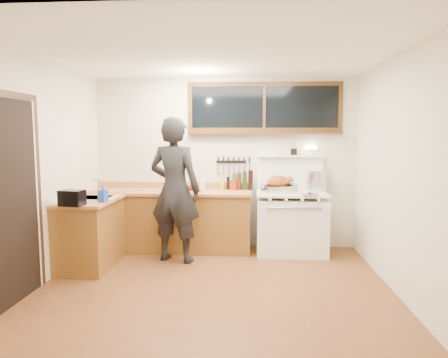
# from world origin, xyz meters

# --- Properties ---
(ground_plane) EXTENTS (4.00, 3.50, 0.02)m
(ground_plane) POSITION_xyz_m (0.00, 0.00, -0.01)
(ground_plane) COLOR #592F17
(room_shell) EXTENTS (4.10, 3.60, 2.65)m
(room_shell) POSITION_xyz_m (0.00, 0.00, 1.65)
(room_shell) COLOR beige
(room_shell) RESTS_ON ground
(counter_back) EXTENTS (2.44, 0.64, 1.00)m
(counter_back) POSITION_xyz_m (-0.80, 1.45, 0.45)
(counter_back) COLOR brown
(counter_back) RESTS_ON ground
(counter_left) EXTENTS (0.64, 1.09, 0.90)m
(counter_left) POSITION_xyz_m (-1.70, 0.62, 0.45)
(counter_left) COLOR brown
(counter_left) RESTS_ON ground
(sink_unit) EXTENTS (0.50, 0.45, 0.37)m
(sink_unit) POSITION_xyz_m (-1.68, 0.70, 0.85)
(sink_unit) COLOR white
(sink_unit) RESTS_ON counter_left
(vintage_stove) EXTENTS (1.02, 0.74, 1.58)m
(vintage_stove) POSITION_xyz_m (1.00, 1.41, 0.47)
(vintage_stove) COLOR white
(vintage_stove) RESTS_ON ground
(back_window) EXTENTS (2.32, 0.13, 0.77)m
(back_window) POSITION_xyz_m (0.60, 1.72, 2.06)
(back_window) COLOR black
(back_window) RESTS_ON room_shell
(left_doorway) EXTENTS (0.02, 1.04, 2.17)m
(left_doorway) POSITION_xyz_m (-1.99, -0.55, 1.09)
(left_doorway) COLOR black
(left_doorway) RESTS_ON ground
(knife_strip) EXTENTS (0.52, 0.03, 0.28)m
(knife_strip) POSITION_xyz_m (0.12, 1.73, 1.31)
(knife_strip) COLOR black
(knife_strip) RESTS_ON room_shell
(man) EXTENTS (0.82, 0.64, 1.98)m
(man) POSITION_xyz_m (-0.63, 0.91, 0.99)
(man) COLOR black
(man) RESTS_ON ground
(soap_bottle) EXTENTS (0.12, 0.12, 0.21)m
(soap_bottle) POSITION_xyz_m (-1.43, 0.40, 1.01)
(soap_bottle) COLOR #244BB4
(soap_bottle) RESTS_ON counter_left
(toaster) EXTENTS (0.29, 0.22, 0.19)m
(toaster) POSITION_xyz_m (-1.70, 0.12, 0.99)
(toaster) COLOR black
(toaster) RESTS_ON counter_left
(cutting_board) EXTENTS (0.54, 0.47, 0.15)m
(cutting_board) POSITION_xyz_m (-0.55, 1.42, 0.96)
(cutting_board) COLOR #AB6D44
(cutting_board) RESTS_ON counter_back
(roast_turkey) EXTENTS (0.50, 0.43, 0.25)m
(roast_turkey) POSITION_xyz_m (0.81, 1.41, 1.00)
(roast_turkey) COLOR silver
(roast_turkey) RESTS_ON vintage_stove
(stockpot) EXTENTS (0.36, 0.36, 0.30)m
(stockpot) POSITION_xyz_m (1.40, 1.68, 1.05)
(stockpot) COLOR silver
(stockpot) RESTS_ON vintage_stove
(saucepan) EXTENTS (0.22, 0.31, 0.13)m
(saucepan) POSITION_xyz_m (1.01, 1.54, 0.97)
(saucepan) COLOR silver
(saucepan) RESTS_ON vintage_stove
(pot_lid) EXTENTS (0.35, 0.35, 0.04)m
(pot_lid) POSITION_xyz_m (1.22, 1.14, 0.91)
(pot_lid) COLOR silver
(pot_lid) RESTS_ON vintage_stove
(coffee_tin) EXTENTS (0.12, 0.11, 0.15)m
(coffee_tin) POSITION_xyz_m (0.14, 1.61, 0.97)
(coffee_tin) COLOR maroon
(coffee_tin) RESTS_ON counter_back
(pitcher) EXTENTS (0.11, 0.11, 0.17)m
(pitcher) POSITION_xyz_m (-0.33, 1.59, 0.98)
(pitcher) COLOR white
(pitcher) RESTS_ON counter_back
(bottle_cluster) EXTENTS (0.50, 0.07, 0.30)m
(bottle_cluster) POSITION_xyz_m (0.23, 1.63, 1.03)
(bottle_cluster) COLOR black
(bottle_cluster) RESTS_ON counter_back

